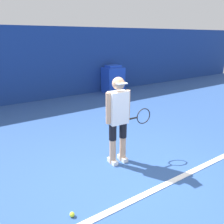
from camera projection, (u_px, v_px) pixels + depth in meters
name	position (u px, v px, depth m)	size (l,w,h in m)	color
ground_plane	(130.00, 182.00, 3.61)	(24.00, 24.00, 0.00)	#2D5193
back_wall	(33.00, 65.00, 7.77)	(24.00, 0.10, 2.63)	navy
court_baseline	(145.00, 195.00, 3.31)	(21.60, 0.10, 0.01)	white
tennis_player	(119.00, 117.00, 3.91)	(0.97, 0.29, 1.63)	tan
tennis_ball	(72.00, 214.00, 2.91)	(0.07, 0.07, 0.07)	#D1E533
covered_chair	(113.00, 79.00, 9.28)	(0.80, 0.68, 1.16)	blue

